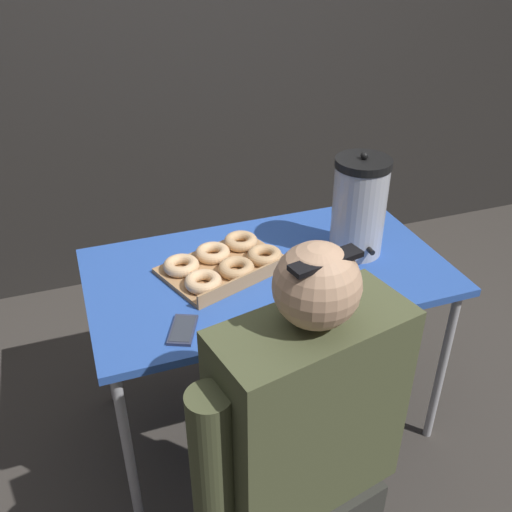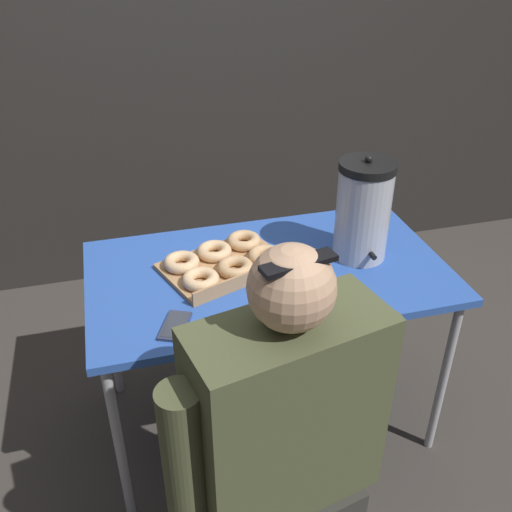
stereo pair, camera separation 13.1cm
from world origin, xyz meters
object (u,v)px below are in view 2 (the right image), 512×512
cell_phone (175,326)px  person_seated (284,464)px  coffee_urn (363,210)px  donut_box (225,262)px

cell_phone → person_seated: (0.21, -0.44, -0.16)m
coffee_urn → cell_phone: 0.76m
person_seated → donut_box: bearing=-102.5°
donut_box → coffee_urn: (0.49, -0.04, 0.15)m
donut_box → coffee_urn: coffee_urn is taller
cell_phone → person_seated: 0.51m
cell_phone → person_seated: person_seated is taller
cell_phone → person_seated: size_ratio=0.13×
donut_box → cell_phone: bearing=-147.3°
coffee_urn → cell_phone: bearing=-160.9°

